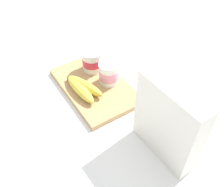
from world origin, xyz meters
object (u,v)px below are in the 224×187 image
(cereal_box, at_px, (168,122))
(yogurt_cup_back, at_px, (109,73))
(cutting_board, at_px, (95,86))
(banana_bunch, at_px, (82,88))
(yogurt_cup_front, at_px, (92,60))

(cereal_box, distance_m, yogurt_cup_back, 0.32)
(cutting_board, bearing_deg, yogurt_cup_back, 72.69)
(cutting_board, bearing_deg, banana_bunch, -81.22)
(yogurt_cup_front, relative_size, banana_bunch, 0.49)
(banana_bunch, bearing_deg, cutting_board, 98.78)
(banana_bunch, bearing_deg, yogurt_cup_front, 134.12)
(cereal_box, bearing_deg, banana_bunch, -166.86)
(cereal_box, distance_m, yogurt_cup_front, 0.41)
(cereal_box, height_order, banana_bunch, cereal_box)
(yogurt_cup_front, height_order, banana_bunch, yogurt_cup_front)
(yogurt_cup_back, distance_m, banana_bunch, 0.10)
(cutting_board, relative_size, banana_bunch, 1.98)
(cutting_board, distance_m, cereal_box, 0.35)
(cutting_board, distance_m, yogurt_cup_back, 0.07)
(yogurt_cup_front, height_order, yogurt_cup_back, same)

